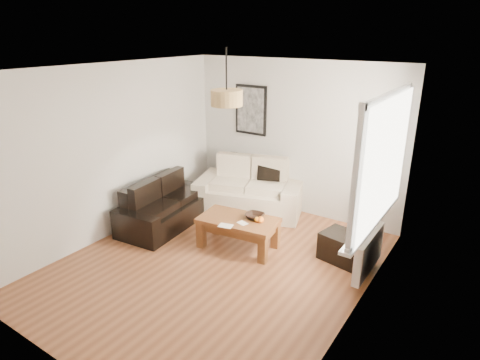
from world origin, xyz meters
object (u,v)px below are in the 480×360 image
Objects in this scene: loveseat_cream at (250,187)px; ottoman at (346,249)px; coffee_table at (238,233)px; sofa_leather at (166,204)px.

ottoman is (2.04, -0.71, -0.25)m from loveseat_cream.
loveseat_cream is at bearing 115.43° from coffee_table.
loveseat_cream is 2.17m from ottoman.
ottoman is (2.88, 0.51, -0.17)m from sofa_leather.
sofa_leather is 1.42m from coffee_table.
loveseat_cream is at bearing -40.23° from sofa_leather.
loveseat_cream is 1.35m from coffee_table.
sofa_leather reaches higher than ottoman.
coffee_table is 1.65× the size of ottoman.
ottoman is (1.46, 0.50, -0.04)m from coffee_table.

